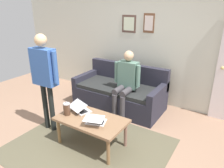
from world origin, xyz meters
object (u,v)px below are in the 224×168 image
at_px(person_seated, 126,80).
at_px(person_standing, 44,71).
at_px(coffee_table, 91,122).
at_px(laptop_center, 80,109).
at_px(laptop_left, 95,121).
at_px(french_press, 67,109).
at_px(couch, 120,93).

bearing_deg(person_seated, person_standing, 54.43).
xyz_separation_m(coffee_table, laptop_center, (0.31, -0.11, 0.09)).
bearing_deg(laptop_center, person_seated, -103.95).
height_order(coffee_table, person_seated, person_seated).
xyz_separation_m(person_standing, person_seated, (-0.86, -1.20, -0.35)).
height_order(laptop_left, person_seated, person_seated).
xyz_separation_m(laptop_center, person_standing, (0.60, 0.14, 0.57)).
xyz_separation_m(coffee_table, person_standing, (0.90, 0.03, 0.66)).
height_order(laptop_left, laptop_center, laptop_center).
bearing_deg(laptop_left, person_standing, -2.07).
distance_m(laptop_left, french_press, 0.53).
bearing_deg(person_seated, laptop_left, 98.05).
bearing_deg(laptop_center, coffee_table, 160.97).
bearing_deg(laptop_left, coffee_table, -27.53).
height_order(couch, coffee_table, couch).
bearing_deg(couch, coffee_table, 102.30).
bearing_deg(french_press, person_seated, -105.56).
relative_size(french_press, person_seated, 0.18).
bearing_deg(coffee_table, french_press, 14.06).
bearing_deg(person_standing, laptop_center, -167.00).
relative_size(person_standing, person_seated, 1.31).
bearing_deg(french_press, couch, -93.55).
distance_m(coffee_table, laptop_left, 0.18).
relative_size(laptop_center, person_standing, 0.23).
xyz_separation_m(laptop_left, person_seated, (0.18, -1.24, 0.22)).
relative_size(coffee_table, laptop_center, 2.72).
xyz_separation_m(couch, coffee_table, (-0.31, 1.40, 0.11)).
bearing_deg(couch, laptop_center, 89.84).
relative_size(couch, french_press, 8.14).
distance_m(laptop_left, person_seated, 1.27).
relative_size(laptop_left, person_seated, 0.30).
relative_size(laptop_left, person_standing, 0.23).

